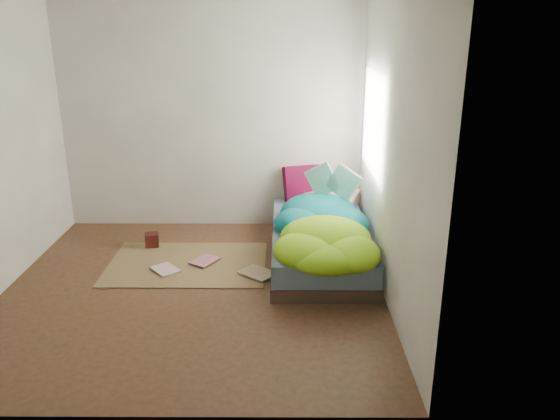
# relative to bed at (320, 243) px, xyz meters

# --- Properties ---
(ground) EXTENTS (3.50, 3.50, 0.00)m
(ground) POSITION_rel_bed_xyz_m (-1.22, -0.72, -0.17)
(ground) COLOR #3A2A16
(ground) RESTS_ON ground
(room_walls) EXTENTS (3.54, 3.54, 2.62)m
(room_walls) POSITION_rel_bed_xyz_m (-1.21, -0.71, 1.46)
(room_walls) COLOR #B6B3AD
(room_walls) RESTS_ON ground
(bed) EXTENTS (1.00, 2.00, 0.34)m
(bed) POSITION_rel_bed_xyz_m (0.00, 0.00, 0.00)
(bed) COLOR #3A2B1F
(bed) RESTS_ON ground
(duvet) EXTENTS (0.96, 1.84, 0.34)m
(duvet) POSITION_rel_bed_xyz_m (0.00, -0.22, 0.34)
(duvet) COLOR #066369
(duvet) RESTS_ON bed
(rug) EXTENTS (1.60, 1.10, 0.01)m
(rug) POSITION_rel_bed_xyz_m (-1.37, -0.17, -0.16)
(rug) COLOR brown
(rug) RESTS_ON ground
(pillow_floral) EXTENTS (0.70, 0.58, 0.14)m
(pillow_floral) POSITION_rel_bed_xyz_m (0.18, 0.79, 0.24)
(pillow_floral) COLOR white
(pillow_floral) RESTS_ON bed
(pillow_magenta) EXTENTS (0.44, 0.24, 0.42)m
(pillow_magenta) POSITION_rel_bed_xyz_m (-0.16, 0.91, 0.38)
(pillow_magenta) COLOR #46041E
(pillow_magenta) RESTS_ON bed
(open_book) EXTENTS (0.51, 0.30, 0.31)m
(open_book) POSITION_rel_bed_xyz_m (0.15, 0.36, 0.66)
(open_book) COLOR #2C8935
(open_book) RESTS_ON duvet
(wooden_box) EXTENTS (0.17, 0.17, 0.14)m
(wooden_box) POSITION_rel_bed_xyz_m (-1.83, 0.29, -0.08)
(wooden_box) COLOR #340E0B
(wooden_box) RESTS_ON rug
(floor_book_a) EXTENTS (0.34, 0.35, 0.02)m
(floor_book_a) POSITION_rel_bed_xyz_m (-1.64, -0.42, -0.15)
(floor_book_a) COLOR beige
(floor_book_a) RESTS_ON rug
(floor_book_b) EXTENTS (0.33, 0.35, 0.03)m
(floor_book_b) POSITION_rel_bed_xyz_m (-1.28, -0.09, -0.14)
(floor_book_b) COLOR #CB7593
(floor_book_b) RESTS_ON rug
(floor_book_c) EXTENTS (0.41, 0.40, 0.03)m
(floor_book_c) POSITION_rel_bed_xyz_m (-0.71, -0.53, -0.14)
(floor_book_c) COLOR tan
(floor_book_c) RESTS_ON rug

